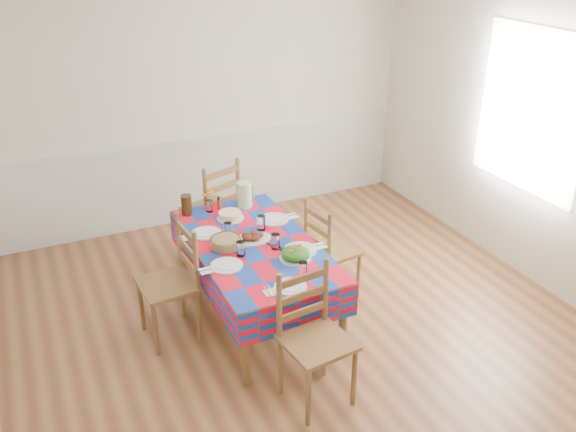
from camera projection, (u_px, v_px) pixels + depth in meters
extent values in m
cube|color=brown|center=(310.00, 343.00, 4.80)|extent=(4.50, 5.00, 0.04)
cube|color=silver|center=(203.00, 95.00, 6.25)|extent=(4.50, 0.04, 2.70)
cube|color=silver|center=(558.00, 138.00, 5.04)|extent=(0.04, 5.00, 2.70)
cube|color=silver|center=(207.00, 138.00, 6.40)|extent=(4.41, 0.06, 0.04)
cube|color=silver|center=(209.00, 177.00, 6.61)|extent=(4.41, 0.03, 0.90)
plane|color=white|center=(531.00, 111.00, 5.21)|extent=(0.00, 1.40, 1.40)
cylinder|color=brown|center=(245.00, 349.00, 4.21)|extent=(0.06, 0.06, 0.62)
cylinder|color=brown|center=(343.00, 321.00, 4.50)|extent=(0.06, 0.06, 0.62)
cylinder|color=brown|center=(183.00, 249.00, 5.48)|extent=(0.06, 0.06, 0.62)
cylinder|color=brown|center=(262.00, 232.00, 5.77)|extent=(0.06, 0.06, 0.62)
cube|color=brown|center=(254.00, 246.00, 4.85)|extent=(0.88, 1.67, 0.04)
cube|color=red|center=(254.00, 244.00, 4.83)|extent=(0.91, 1.70, 0.01)
cube|color=red|center=(200.00, 271.00, 4.72)|extent=(0.01, 1.70, 0.26)
cube|color=red|center=(305.00, 247.00, 5.07)|extent=(0.01, 1.70, 0.26)
cube|color=red|center=(300.00, 315.00, 4.20)|extent=(0.91, 0.01, 0.26)
cube|color=red|center=(220.00, 216.00, 5.59)|extent=(0.91, 0.01, 0.26)
cylinder|color=silver|center=(290.00, 287.00, 4.26)|extent=(0.23, 0.23, 0.01)
cylinder|color=silver|center=(290.00, 286.00, 4.25)|extent=(0.16, 0.16, 0.01)
cylinder|color=white|center=(303.00, 269.00, 4.37)|extent=(0.07, 0.07, 0.11)
cube|color=white|center=(270.00, 292.00, 4.20)|extent=(0.09, 0.09, 0.01)
cube|color=silver|center=(268.00, 292.00, 4.19)|extent=(0.01, 0.15, 0.00)
cube|color=silver|center=(272.00, 291.00, 4.20)|extent=(0.01, 0.17, 0.00)
cylinder|color=silver|center=(227.00, 266.00, 4.51)|extent=(0.24, 0.24, 0.01)
cylinder|color=silver|center=(227.00, 265.00, 4.51)|extent=(0.17, 0.17, 0.01)
cylinder|color=white|center=(241.00, 249.00, 4.64)|extent=(0.07, 0.07, 0.12)
cube|color=white|center=(206.00, 271.00, 4.45)|extent=(0.09, 0.09, 0.01)
cube|color=silver|center=(203.00, 271.00, 4.44)|extent=(0.15, 0.01, 0.00)
cube|color=silver|center=(208.00, 270.00, 4.46)|extent=(0.18, 0.01, 0.00)
cylinder|color=silver|center=(206.00, 233.00, 4.97)|extent=(0.24, 0.24, 0.01)
cylinder|color=silver|center=(206.00, 232.00, 4.97)|extent=(0.17, 0.17, 0.01)
cylinder|color=white|center=(228.00, 229.00, 4.92)|extent=(0.07, 0.07, 0.12)
cube|color=white|center=(187.00, 237.00, 4.92)|extent=(0.09, 0.09, 0.01)
cube|color=silver|center=(185.00, 237.00, 4.91)|extent=(0.15, 0.01, 0.00)
cube|color=silver|center=(189.00, 237.00, 4.92)|extent=(0.18, 0.01, 0.00)
cylinder|color=silver|center=(301.00, 250.00, 4.72)|extent=(0.26, 0.26, 0.01)
cylinder|color=silver|center=(301.00, 249.00, 4.72)|extent=(0.18, 0.18, 0.01)
cylinder|color=white|center=(276.00, 241.00, 4.73)|extent=(0.07, 0.07, 0.12)
cube|color=white|center=(320.00, 246.00, 4.79)|extent=(0.10, 0.10, 0.01)
cube|color=silver|center=(318.00, 246.00, 4.78)|extent=(0.16, 0.01, 0.00)
cube|color=silver|center=(322.00, 245.00, 4.80)|extent=(0.19, 0.01, 0.00)
cylinder|color=silver|center=(274.00, 219.00, 5.20)|extent=(0.26, 0.26, 0.01)
cylinder|color=silver|center=(274.00, 218.00, 5.19)|extent=(0.18, 0.18, 0.01)
cylinder|color=white|center=(261.00, 223.00, 5.02)|extent=(0.07, 0.07, 0.12)
cube|color=white|center=(292.00, 216.00, 5.27)|extent=(0.10, 0.10, 0.01)
cube|color=silver|center=(290.00, 216.00, 5.26)|extent=(0.16, 0.01, 0.00)
cube|color=silver|center=(294.00, 215.00, 5.27)|extent=(0.19, 0.01, 0.00)
ellipsoid|color=silver|center=(253.00, 239.00, 4.88)|extent=(0.31, 0.22, 0.01)
ellipsoid|color=black|center=(259.00, 235.00, 4.89)|extent=(0.08, 0.07, 0.05)
ellipsoid|color=black|center=(253.00, 233.00, 4.90)|extent=(0.08, 0.07, 0.05)
ellipsoid|color=black|center=(246.00, 235.00, 4.87)|extent=(0.08, 0.07, 0.05)
ellipsoid|color=black|center=(248.00, 238.00, 4.83)|extent=(0.08, 0.07, 0.05)
ellipsoid|color=black|center=(255.00, 238.00, 4.83)|extent=(0.08, 0.07, 0.05)
cylinder|color=silver|center=(295.00, 258.00, 4.61)|extent=(0.25, 0.25, 0.01)
ellipsoid|color=#154812|center=(295.00, 254.00, 4.60)|extent=(0.22, 0.22, 0.10)
cube|color=#D95412|center=(291.00, 251.00, 4.54)|extent=(0.03, 0.02, 0.01)
cube|color=#D95412|center=(292.00, 247.00, 4.59)|extent=(0.04, 0.03, 0.01)
cube|color=#D95412|center=(299.00, 249.00, 4.56)|extent=(0.03, 0.03, 0.01)
cube|color=#D95412|center=(300.00, 245.00, 4.61)|extent=(0.03, 0.04, 0.01)
cylinder|color=white|center=(226.00, 243.00, 4.75)|extent=(0.23, 0.23, 0.08)
cylinder|color=#EAD17C|center=(226.00, 243.00, 4.75)|extent=(0.22, 0.22, 0.07)
cylinder|color=silver|center=(230.00, 218.00, 5.22)|extent=(0.23, 0.23, 0.01)
cylinder|color=beige|center=(230.00, 215.00, 5.21)|extent=(0.20, 0.20, 0.05)
cube|color=black|center=(273.00, 246.00, 4.78)|extent=(0.09, 0.22, 0.01)
cube|color=black|center=(277.00, 244.00, 4.81)|extent=(0.05, 0.23, 0.01)
cylinder|color=white|center=(209.00, 206.00, 5.33)|extent=(0.06, 0.06, 0.11)
cylinder|color=#3A7F2A|center=(207.00, 202.00, 5.31)|extent=(0.01, 0.01, 0.15)
ellipsoid|color=#D95412|center=(204.00, 195.00, 5.27)|extent=(0.05, 0.05, 0.02)
cylinder|color=#3A7F2A|center=(210.00, 201.00, 5.33)|extent=(0.01, 0.01, 0.15)
ellipsoid|color=#D95412|center=(211.00, 191.00, 5.31)|extent=(0.05, 0.05, 0.02)
cylinder|color=#3A7F2A|center=(210.00, 202.00, 5.31)|extent=(0.01, 0.01, 0.15)
ellipsoid|color=#D95412|center=(210.00, 193.00, 5.25)|extent=(0.05, 0.05, 0.02)
cylinder|color=red|center=(219.00, 203.00, 5.37)|extent=(0.03, 0.03, 0.12)
cylinder|color=#BAE29F|center=(244.00, 194.00, 5.40)|extent=(0.13, 0.13, 0.23)
cylinder|color=black|center=(187.00, 205.00, 5.26)|extent=(0.09, 0.09, 0.18)
cube|color=silver|center=(301.00, 294.00, 4.17)|extent=(0.07, 0.02, 0.01)
cylinder|color=brown|center=(308.00, 398.00, 3.90)|extent=(0.04, 0.04, 0.46)
cylinder|color=brown|center=(354.00, 377.00, 4.07)|extent=(0.04, 0.04, 0.46)
cylinder|color=brown|center=(280.00, 367.00, 4.16)|extent=(0.04, 0.04, 0.46)
cylinder|color=brown|center=(325.00, 349.00, 4.34)|extent=(0.04, 0.04, 0.46)
cube|color=brown|center=(318.00, 343.00, 4.01)|extent=(0.47, 0.46, 0.03)
cylinder|color=brown|center=(279.00, 307.00, 3.96)|extent=(0.04, 0.04, 0.51)
cylinder|color=brown|center=(326.00, 291.00, 4.13)|extent=(0.04, 0.04, 0.51)
cube|color=brown|center=(303.00, 312.00, 4.09)|extent=(0.37, 0.06, 0.05)
cube|color=brown|center=(303.00, 295.00, 4.03)|extent=(0.37, 0.06, 0.05)
cube|color=brown|center=(303.00, 278.00, 3.97)|extent=(0.37, 0.06, 0.05)
cylinder|color=brown|center=(216.00, 220.00, 6.17)|extent=(0.04, 0.04, 0.47)
cylinder|color=brown|center=(186.00, 232.00, 5.93)|extent=(0.04, 0.04, 0.47)
cylinder|color=brown|center=(239.00, 232.00, 5.93)|extent=(0.04, 0.04, 0.47)
cylinder|color=brown|center=(208.00, 245.00, 5.70)|extent=(0.04, 0.04, 0.47)
cube|color=brown|center=(211.00, 208.00, 5.82)|extent=(0.56, 0.55, 0.03)
cylinder|color=brown|center=(238.00, 185.00, 5.71)|extent=(0.04, 0.04, 0.53)
cylinder|color=brown|center=(206.00, 196.00, 5.47)|extent=(0.04, 0.04, 0.53)
cube|color=brown|center=(223.00, 201.00, 5.63)|extent=(0.37, 0.15, 0.05)
cube|color=brown|center=(222.00, 187.00, 5.57)|extent=(0.37, 0.15, 0.05)
cube|color=brown|center=(221.00, 173.00, 5.51)|extent=(0.37, 0.15, 0.05)
cylinder|color=brown|center=(141.00, 305.00, 4.82)|extent=(0.04, 0.04, 0.46)
cylinder|color=brown|center=(156.00, 330.00, 4.54)|extent=(0.04, 0.04, 0.46)
cylinder|color=brown|center=(182.00, 294.00, 4.98)|extent=(0.04, 0.04, 0.46)
cylinder|color=brown|center=(199.00, 317.00, 4.69)|extent=(0.04, 0.04, 0.46)
cube|color=brown|center=(167.00, 285.00, 4.65)|extent=(0.44, 0.46, 0.03)
cylinder|color=brown|center=(179.00, 242.00, 4.77)|extent=(0.04, 0.04, 0.51)
cylinder|color=brown|center=(196.00, 262.00, 4.48)|extent=(0.04, 0.04, 0.51)
cube|color=brown|center=(188.00, 263.00, 4.67)|extent=(0.05, 0.37, 0.05)
cube|color=brown|center=(187.00, 248.00, 4.61)|extent=(0.05, 0.37, 0.05)
cube|color=brown|center=(186.00, 233.00, 4.55)|extent=(0.05, 0.37, 0.05)
cylinder|color=brown|center=(358.00, 276.00, 5.25)|extent=(0.03, 0.03, 0.42)
cylinder|color=brown|center=(335.00, 259.00, 5.51)|extent=(0.03, 0.03, 0.42)
cylinder|color=brown|center=(328.00, 287.00, 5.10)|extent=(0.03, 0.03, 0.42)
cylinder|color=brown|center=(306.00, 269.00, 5.35)|extent=(0.03, 0.03, 0.42)
cube|color=brown|center=(333.00, 250.00, 5.21)|extent=(0.42, 0.44, 0.03)
cylinder|color=brown|center=(329.00, 240.00, 4.90)|extent=(0.03, 0.03, 0.47)
cylinder|color=brown|center=(306.00, 224.00, 5.15)|extent=(0.03, 0.03, 0.47)
cube|color=brown|center=(317.00, 242.00, 5.07)|extent=(0.06, 0.34, 0.05)
cube|color=brown|center=(317.00, 229.00, 5.01)|extent=(0.06, 0.34, 0.05)
cube|color=brown|center=(318.00, 216.00, 4.96)|extent=(0.06, 0.34, 0.05)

